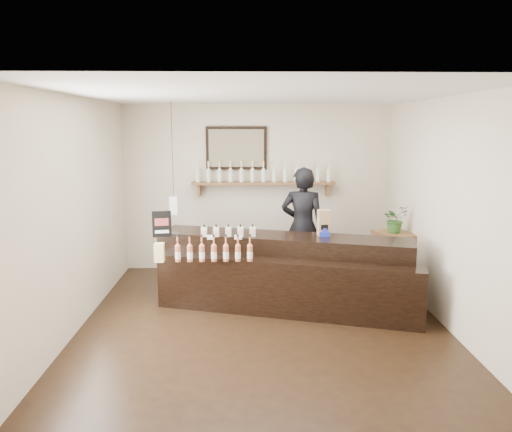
{
  "coord_description": "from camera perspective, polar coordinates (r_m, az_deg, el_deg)",
  "views": [
    {
      "loc": [
        -0.23,
        -5.95,
        2.44
      ],
      "look_at": [
        -0.07,
        0.7,
        1.24
      ],
      "focal_mm": 35.0,
      "sensor_mm": 36.0,
      "label": 1
    }
  ],
  "objects": [
    {
      "name": "potted_plant",
      "position": [
        7.62,
        15.62,
        -0.33
      ],
      "size": [
        0.46,
        0.43,
        0.4
      ],
      "primitive_type": "imported",
      "rotation": [
        0.0,
        0.0,
        0.39
      ],
      "color": "#305E25",
      "rests_on": "side_cabinet"
    },
    {
      "name": "shopkeeper",
      "position": [
        7.69,
        5.37,
        -0.33
      ],
      "size": [
        0.85,
        0.65,
        2.08
      ],
      "primitive_type": "imported",
      "rotation": [
        0.0,
        0.0,
        2.92
      ],
      "color": "black",
      "rests_on": "ground"
    },
    {
      "name": "ground",
      "position": [
        6.44,
        0.75,
        -12.05
      ],
      "size": [
        5.0,
        5.0,
        0.0
      ],
      "primitive_type": "plane",
      "color": "black",
      "rests_on": "ground"
    },
    {
      "name": "promo_sign",
      "position": [
        6.8,
        -10.71,
        -0.92
      ],
      "size": [
        0.25,
        0.06,
        0.35
      ],
      "color": "black",
      "rests_on": "counter"
    },
    {
      "name": "room_shell",
      "position": [
        6.0,
        0.79,
        3.17
      ],
      "size": [
        5.0,
        5.0,
        5.0
      ],
      "color": "beige",
      "rests_on": "ground"
    },
    {
      "name": "counter",
      "position": [
        6.84,
        3.09,
        -6.65
      ],
      "size": [
        3.51,
        1.87,
        1.13
      ],
      "color": "black",
      "rests_on": "ground"
    },
    {
      "name": "side_cabinet",
      "position": [
        7.76,
        15.39,
        -5.04
      ],
      "size": [
        0.59,
        0.71,
        0.89
      ],
      "color": "brown",
      "rests_on": "ground"
    },
    {
      "name": "back_wall_decor",
      "position": [
        8.36,
        -0.83,
        5.5
      ],
      "size": [
        2.66,
        0.96,
        1.69
      ],
      "color": "brown",
      "rests_on": "ground"
    },
    {
      "name": "tape_dispenser",
      "position": [
        6.8,
        7.88,
        -1.98
      ],
      "size": [
        0.14,
        0.08,
        0.11
      ],
      "color": "#1727A5",
      "rests_on": "counter"
    },
    {
      "name": "paper_bag",
      "position": [
        6.84,
        7.77,
        -0.76
      ],
      "size": [
        0.18,
        0.14,
        0.35
      ],
      "color": "#A37B4F",
      "rests_on": "counter"
    }
  ]
}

